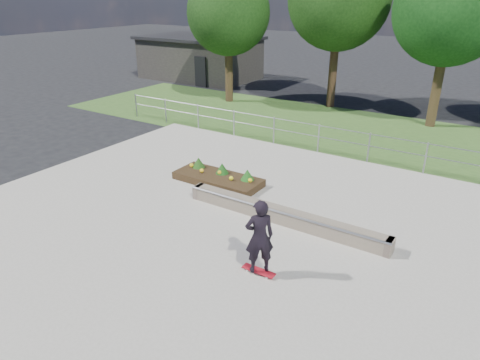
% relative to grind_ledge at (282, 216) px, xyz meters
% --- Properties ---
extents(ground, '(120.00, 120.00, 0.00)m').
position_rel_grind_ledge_xyz_m(ground, '(-1.47, -1.68, -0.26)').
color(ground, black).
rests_on(ground, ground).
extents(grass_verge, '(30.00, 8.00, 0.02)m').
position_rel_grind_ledge_xyz_m(grass_verge, '(-1.47, 9.32, -0.25)').
color(grass_verge, '#325421').
rests_on(grass_verge, ground).
extents(concrete_slab, '(15.00, 15.00, 0.06)m').
position_rel_grind_ledge_xyz_m(concrete_slab, '(-1.47, -1.68, -0.23)').
color(concrete_slab, '#9D978B').
rests_on(concrete_slab, ground).
extents(fence, '(20.06, 0.06, 1.20)m').
position_rel_grind_ledge_xyz_m(fence, '(-1.47, 5.82, 0.51)').
color(fence, gray).
rests_on(fence, ground).
extents(building, '(8.40, 5.40, 3.00)m').
position_rel_grind_ledge_xyz_m(building, '(-15.47, 16.31, 1.25)').
color(building, '#282623').
rests_on(building, ground).
extents(tree_far_left, '(4.55, 4.55, 7.15)m').
position_rel_grind_ledge_xyz_m(tree_far_left, '(-9.47, 11.32, 4.59)').
color(tree_far_left, '#332314').
rests_on(tree_far_left, ground).
extents(tree_mid_right, '(4.90, 4.90, 7.70)m').
position_rel_grind_ledge_xyz_m(tree_mid_right, '(1.53, 12.32, 4.97)').
color(tree_mid_right, '#362615').
rests_on(tree_mid_right, ground).
extents(grind_ledge, '(6.00, 0.44, 0.43)m').
position_rel_grind_ledge_xyz_m(grind_ledge, '(0.00, 0.00, 0.00)').
color(grind_ledge, '#685B4D').
rests_on(grind_ledge, concrete_slab).
extents(planter_bed, '(3.00, 1.20, 0.61)m').
position_rel_grind_ledge_xyz_m(planter_bed, '(-3.06, 1.28, -0.02)').
color(planter_bed, black).
rests_on(planter_bed, concrete_slab).
extents(skateboarder, '(0.80, 0.75, 1.84)m').
position_rel_grind_ledge_xyz_m(skateboarder, '(0.66, -2.38, 0.75)').
color(skateboarder, white).
rests_on(skateboarder, concrete_slab).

